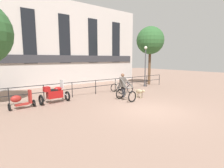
% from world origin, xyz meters
% --- Properties ---
extents(ground_plane, '(60.00, 60.00, 0.00)m').
position_xyz_m(ground_plane, '(0.00, 0.00, 0.00)').
color(ground_plane, '#8E7060').
extents(canal_railing, '(15.05, 0.05, 1.05)m').
position_xyz_m(canal_railing, '(-0.00, 5.20, 0.71)').
color(canal_railing, black).
rests_on(canal_railing, ground_plane).
extents(building_facade, '(18.00, 0.72, 8.16)m').
position_xyz_m(building_facade, '(-0.00, 10.99, 4.06)').
color(building_facade, beige).
rests_on(building_facade, ground_plane).
extents(cyclist_with_bike, '(0.73, 1.20, 1.70)m').
position_xyz_m(cyclist_with_bike, '(0.42, 2.44, 0.76)').
color(cyclist_with_bike, black).
rests_on(cyclist_with_bike, ground_plane).
extents(dog, '(0.27, 0.94, 0.61)m').
position_xyz_m(dog, '(1.67, 2.27, 0.43)').
color(dog, tan).
rests_on(dog, ground_plane).
extents(parked_motorcycle, '(1.77, 0.73, 1.35)m').
position_xyz_m(parked_motorcycle, '(-3.37, 4.40, 0.56)').
color(parked_motorcycle, black).
rests_on(parked_motorcycle, ground_plane).
extents(parked_bicycle_near_lamp, '(0.76, 1.16, 0.86)m').
position_xyz_m(parked_bicycle_near_lamp, '(1.62, 4.54, 0.36)').
color(parked_bicycle_near_lamp, black).
rests_on(parked_bicycle_near_lamp, ground_plane).
extents(parked_bicycle_mid_left, '(0.67, 1.11, 0.86)m').
position_xyz_m(parked_bicycle_mid_left, '(2.40, 4.54, 0.36)').
color(parked_bicycle_mid_left, black).
rests_on(parked_bicycle_mid_left, ground_plane).
extents(parked_scooter, '(1.31, 0.51, 0.96)m').
position_xyz_m(parked_scooter, '(-5.19, 4.24, 0.46)').
color(parked_scooter, black).
rests_on(parked_scooter, ground_plane).
extents(street_lamp, '(0.28, 0.28, 3.77)m').
position_xyz_m(street_lamp, '(5.66, 5.45, 2.13)').
color(street_lamp, '#424247').
rests_on(street_lamp, ground_plane).
extents(tree_canalside_right, '(2.73, 2.73, 5.79)m').
position_xyz_m(tree_canalside_right, '(7.05, 6.13, 4.39)').
color(tree_canalside_right, brown).
rests_on(tree_canalside_right, ground_plane).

